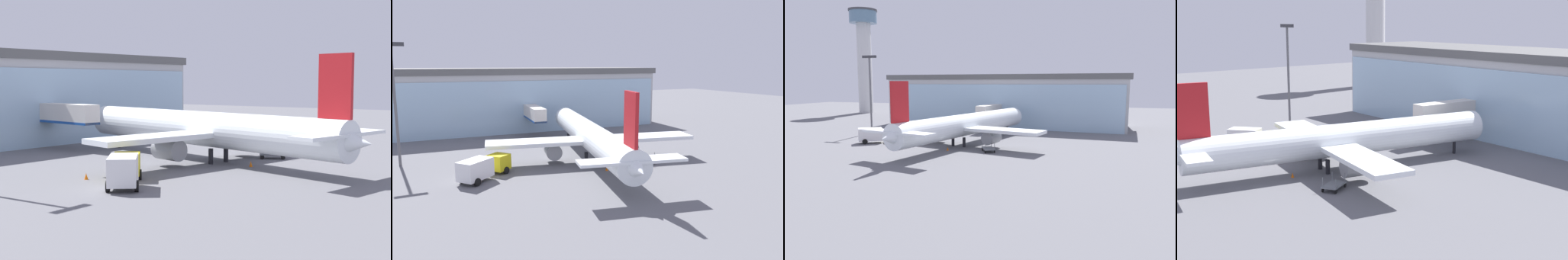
% 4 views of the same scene
% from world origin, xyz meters
% --- Properties ---
extents(ground, '(240.00, 240.00, 0.00)m').
position_xyz_m(ground, '(0.00, 0.00, 0.00)').
color(ground, slate).
extents(terminal_building, '(59.69, 19.25, 12.50)m').
position_xyz_m(terminal_building, '(-0.01, 40.19, 6.25)').
color(terminal_building, '#B5B5B5').
rests_on(terminal_building, ground).
extents(jet_bridge, '(3.61, 12.96, 5.70)m').
position_xyz_m(jet_bridge, '(-0.10, 29.22, 4.32)').
color(jet_bridge, silver).
rests_on(jet_bridge, ground).
extents(control_tower, '(9.69, 9.69, 35.49)m').
position_xyz_m(control_tower, '(-56.66, 63.14, 21.75)').
color(control_tower, silver).
rests_on(control_tower, ground).
extents(apron_light_mast, '(3.20, 0.40, 16.13)m').
position_xyz_m(apron_light_mast, '(-22.82, 16.45, 9.75)').
color(apron_light_mast, '#59595E').
rests_on(apron_light_mast, ground).
extents(airplane, '(28.85, 39.70, 10.79)m').
position_xyz_m(airplane, '(1.37, 8.30, 3.39)').
color(airplane, white).
rests_on(airplane, ground).
extents(catering_truck, '(7.10, 6.25, 2.65)m').
position_xyz_m(catering_truck, '(-14.09, 5.59, 1.47)').
color(catering_truck, yellow).
rests_on(catering_truck, ground).
extents(baggage_cart, '(2.75, 3.22, 1.50)m').
position_xyz_m(baggage_cart, '(7.05, 3.08, 0.50)').
color(baggage_cart, slate).
rests_on(baggage_cart, ground).
extents(safety_cone_nose, '(0.36, 0.36, 0.55)m').
position_xyz_m(safety_cone_nose, '(0.65, 2.21, 0.28)').
color(safety_cone_nose, orange).
rests_on(safety_cone_nose, ground).
extents(safety_cone_wingtip, '(0.36, 0.36, 0.55)m').
position_xyz_m(safety_cone_wingtip, '(-13.74, 10.37, 0.28)').
color(safety_cone_wingtip, orange).
rests_on(safety_cone_wingtip, ground).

